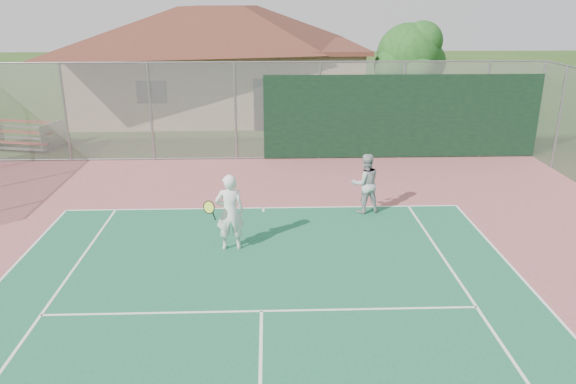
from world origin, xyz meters
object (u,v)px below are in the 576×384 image
Objects in this scene: bleachers at (21,135)px; player_white_front at (230,213)px; clubhouse at (221,49)px; tree at (410,58)px; player_grey_back at (365,184)px.

bleachers is 1.63× the size of player_white_front.
bleachers is (-7.41, -7.05, -2.62)m from clubhouse.
tree is 15.25m from player_white_front.
player_white_front is (-7.27, -13.23, -2.16)m from tree.
bleachers is at bearing -167.76° from tree.
clubhouse reaches higher than tree.
tree is 2.56× the size of player_white_front.
player_grey_back is (4.93, -14.54, -2.32)m from clubhouse.
clubhouse is 10.56m from bleachers.
clubhouse is 4.88× the size of bleachers.
clubhouse is 9.37m from tree.
player_grey_back is at bearing -108.80° from tree.
bleachers is 16.64m from tree.
player_white_front is at bearing -33.25° from bleachers.
tree reaches higher than player_grey_back.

